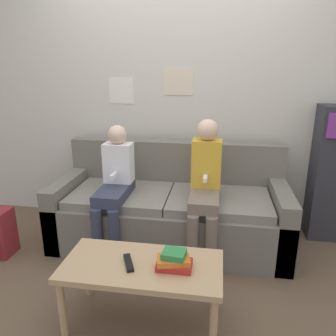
{
  "coord_description": "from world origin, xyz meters",
  "views": [
    {
      "loc": [
        0.4,
        -2.14,
        1.54
      ],
      "look_at": [
        0.0,
        0.39,
        0.74
      ],
      "focal_mm": 35.0,
      "sensor_mm": 36.0,
      "label": 1
    }
  ],
  "objects_px": {
    "couch": "(170,211)",
    "coffee_table": "(142,271)",
    "person_left": "(115,184)",
    "person_right": "(205,184)",
    "tv_remote": "(129,263)"
  },
  "relations": [
    {
      "from": "coffee_table",
      "to": "tv_remote",
      "type": "distance_m",
      "value": 0.1
    },
    {
      "from": "coffee_table",
      "to": "person_left",
      "type": "distance_m",
      "value": 0.96
    },
    {
      "from": "person_left",
      "to": "tv_remote",
      "type": "relative_size",
      "value": 6.21
    },
    {
      "from": "person_left",
      "to": "person_right",
      "type": "xyz_separation_m",
      "value": [
        0.75,
        0.01,
        0.04
      ]
    },
    {
      "from": "person_right",
      "to": "person_left",
      "type": "bearing_deg",
      "value": -179.16
    },
    {
      "from": "coffee_table",
      "to": "tv_remote",
      "type": "height_order",
      "value": "tv_remote"
    },
    {
      "from": "couch",
      "to": "coffee_table",
      "type": "bearing_deg",
      "value": -90.81
    },
    {
      "from": "couch",
      "to": "person_left",
      "type": "bearing_deg",
      "value": -155.37
    },
    {
      "from": "tv_remote",
      "to": "coffee_table",
      "type": "bearing_deg",
      "value": -8.95
    },
    {
      "from": "person_right",
      "to": "coffee_table",
      "type": "bearing_deg",
      "value": -111.16
    },
    {
      "from": "couch",
      "to": "person_left",
      "type": "height_order",
      "value": "person_left"
    },
    {
      "from": "couch",
      "to": "person_right",
      "type": "relative_size",
      "value": 1.77
    },
    {
      "from": "tv_remote",
      "to": "couch",
      "type": "bearing_deg",
      "value": 61.39
    },
    {
      "from": "person_right",
      "to": "tv_remote",
      "type": "relative_size",
      "value": 6.61
    },
    {
      "from": "couch",
      "to": "coffee_table",
      "type": "height_order",
      "value": "couch"
    }
  ]
}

